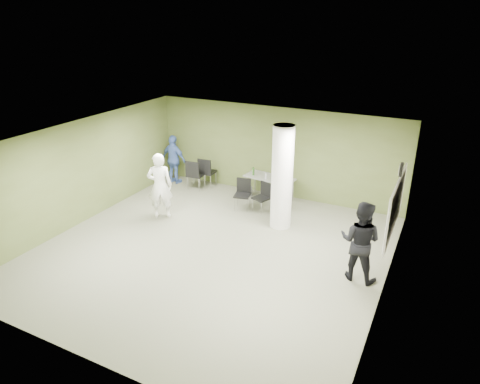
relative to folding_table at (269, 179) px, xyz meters
The scene contains 17 objects.
floor 3.61m from the folding_table, 89.92° to the right, with size 8.00×8.00×0.00m, color #545644.
ceiling 4.13m from the folding_table, 89.92° to the right, with size 8.00×8.00×0.00m, color white.
wall_back 0.85m from the folding_table, 89.35° to the left, with size 8.00×0.02×2.80m, color #4C5729.
wall_left 5.39m from the folding_table, 138.41° to the right, with size 0.02×8.00×2.80m, color #4C5729.
wall_right_cream 5.40m from the folding_table, 41.52° to the right, with size 0.02×8.00×2.80m, color beige.
column 1.98m from the folding_table, 56.97° to the right, with size 0.56×0.56×2.80m, color silver.
whiteboard 4.65m from the folding_table, 30.85° to the right, with size 0.05×2.30×1.30m.
wall_clock 4.87m from the folding_table, 30.84° to the right, with size 0.06×0.32×0.32m.
folding_table is the anchor object (origin of this frame).
wastebasket 0.86m from the folding_table, behind, with size 0.25×0.25×0.28m, color #4C4C4C.
chair_back_left 2.48m from the folding_table, behind, with size 0.54×0.54×1.01m.
chair_back_right 2.25m from the folding_table, behind, with size 0.53×0.53×0.99m.
chair_table_left 1.06m from the folding_table, 113.58° to the right, with size 0.54×0.54×0.90m.
chair_table_right 0.91m from the folding_table, 77.56° to the right, with size 0.55×0.55×0.86m.
woman_white 3.36m from the folding_table, 131.56° to the right, with size 0.69×0.45×1.88m, color white.
man_black 4.62m from the folding_table, 42.45° to the right, with size 0.88×0.69×1.81m, color black.
man_blue 3.40m from the folding_table, behind, with size 0.97×0.40×1.66m, color #4460A8.
Camera 1 is at (4.67, -7.80, 5.36)m, focal length 32.00 mm.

